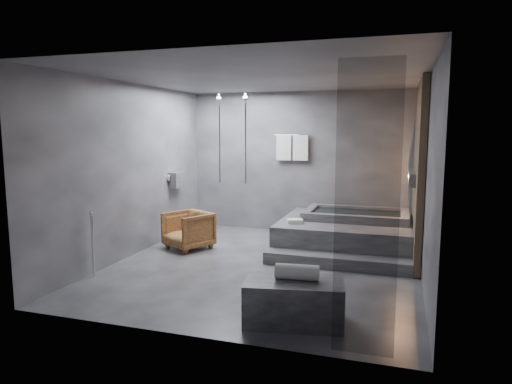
% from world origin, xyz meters
% --- Properties ---
extents(room, '(5.00, 5.04, 2.82)m').
position_xyz_m(room, '(0.40, 0.24, 1.73)').
color(room, '#313134').
rests_on(room, ground).
extents(tub_deck, '(2.20, 2.00, 0.50)m').
position_xyz_m(tub_deck, '(1.05, 1.45, 0.25)').
color(tub_deck, '#363639').
rests_on(tub_deck, ground).
extents(tub_step, '(2.20, 0.36, 0.18)m').
position_xyz_m(tub_step, '(1.05, 0.27, 0.09)').
color(tub_step, '#363639').
rests_on(tub_step, ground).
extents(concrete_bench, '(1.12, 0.75, 0.47)m').
position_xyz_m(concrete_bench, '(0.89, -1.87, 0.23)').
color(concrete_bench, '#2E2E30').
rests_on(concrete_bench, ground).
extents(driftwood_chair, '(0.95, 0.95, 0.65)m').
position_xyz_m(driftwood_chair, '(-1.56, 0.60, 0.32)').
color(driftwood_chair, '#4F2C13').
rests_on(driftwood_chair, ground).
extents(rolled_towel, '(0.48, 0.21, 0.17)m').
position_xyz_m(rolled_towel, '(0.91, -1.83, 0.55)').
color(rolled_towel, silver).
rests_on(rolled_towel, concrete_bench).
extents(deck_towel, '(0.31, 0.27, 0.07)m').
position_xyz_m(deck_towel, '(0.26, 0.91, 0.53)').
color(deck_towel, silver).
rests_on(deck_towel, tub_deck).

